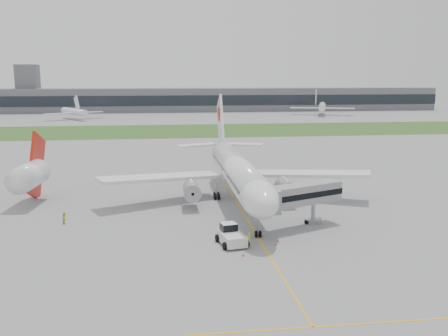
{
  "coord_description": "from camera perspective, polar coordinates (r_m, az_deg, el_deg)",
  "views": [
    {
      "loc": [
        -12.93,
        -79.17,
        21.8
      ],
      "look_at": [
        -2.53,
        2.0,
        6.55
      ],
      "focal_mm": 40.0,
      "sensor_mm": 36.0,
      "label": 1
    }
  ],
  "objects": [
    {
      "name": "control_tower",
      "position": [
        321.31,
        -21.29,
        5.95
      ],
      "size": [
        12.0,
        12.0,
        56.0
      ],
      "primitive_type": null,
      "color": "slate",
      "rests_on": "ground"
    },
    {
      "name": "terminal_building",
      "position": [
        309.67,
        -4.95,
        7.78
      ],
      "size": [
        320.0,
        22.3,
        14.0
      ],
      "color": "slate",
      "rests_on": "ground"
    },
    {
      "name": "distant_aircraft_right",
      "position": [
        284.31,
        11.12,
        5.96
      ],
      "size": [
        42.96,
        40.4,
        13.34
      ],
      "primitive_type": null,
      "rotation": [
        0.0,
        0.0,
        -0.33
      ],
      "color": "white",
      "rests_on": "ground"
    },
    {
      "name": "ground",
      "position": [
        83.13,
        1.91,
        -4.65
      ],
      "size": [
        600.0,
        600.0,
        0.0
      ],
      "primitive_type": "plane",
      "color": "gray",
      "rests_on": "ground"
    },
    {
      "name": "safety_cone_right",
      "position": [
        65.91,
        5.99,
        -8.6
      ],
      "size": [
        0.35,
        0.35,
        0.49
      ],
      "primitive_type": "cone",
      "color": "#FF500D",
      "rests_on": "ground"
    },
    {
      "name": "pushback_tug",
      "position": [
        65.97,
        0.8,
        -7.68
      ],
      "size": [
        4.07,
        5.35,
        2.52
      ],
      "rotation": [
        0.0,
        0.0,
        0.18
      ],
      "color": "silver",
      "rests_on": "ground"
    },
    {
      "name": "ground_crew_far",
      "position": [
        78.23,
        -17.74,
        -5.46
      ],
      "size": [
        0.9,
        1.02,
        1.79
      ],
      "primitive_type": "imported",
      "rotation": [
        0.0,
        0.0,
        1.28
      ],
      "color": "#CDD523",
      "rests_on": "ground"
    },
    {
      "name": "jet_bridge",
      "position": [
        72.29,
        8.32,
        -3.15
      ],
      "size": [
        13.45,
        8.87,
        6.5
      ],
      "rotation": [
        0.0,
        0.0,
        0.41
      ],
      "color": "gray",
      "rests_on": "ground"
    },
    {
      "name": "airliner",
      "position": [
        86.55,
        1.42,
        -0.19
      ],
      "size": [
        48.13,
        53.95,
        17.88
      ],
      "color": "white",
      "rests_on": "ground"
    },
    {
      "name": "apron_markings",
      "position": [
        78.38,
        2.49,
        -5.6
      ],
      "size": [
        70.0,
        70.0,
        0.04
      ],
      "primitive_type": null,
      "color": "#EBA814",
      "rests_on": "ground"
    },
    {
      "name": "ground_crew_near",
      "position": [
        65.03,
        2.83,
        -8.17
      ],
      "size": [
        0.81,
        0.71,
        1.88
      ],
      "primitive_type": "imported",
      "rotation": [
        0.0,
        0.0,
        3.62
      ],
      "color": "#CFE125",
      "rests_on": "ground"
    },
    {
      "name": "neighbor_aircraft",
      "position": [
        91.68,
        -21.31,
        -0.71
      ],
      "size": [
        5.44,
        15.66,
        12.69
      ],
      "rotation": [
        0.0,
        0.0,
        -0.12
      ],
      "color": "red",
      "rests_on": "ground"
    },
    {
      "name": "distant_aircraft_left",
      "position": [
        261.63,
        -16.71,
        5.33
      ],
      "size": [
        39.11,
        37.95,
        11.38
      ],
      "primitive_type": null,
      "rotation": [
        0.0,
        0.0,
        0.55
      ],
      "color": "white",
      "rests_on": "ground"
    },
    {
      "name": "safety_cone_left",
      "position": [
        61.87,
        2.21,
        -9.83
      ],
      "size": [
        0.37,
        0.37,
        0.51
      ],
      "primitive_type": "cone",
      "color": "#FF500D",
      "rests_on": "ground"
    },
    {
      "name": "grass_strip",
      "position": [
        200.78,
        -3.58,
        4.3
      ],
      "size": [
        600.0,
        50.0,
        0.02
      ],
      "primitive_type": "cube",
      "color": "#33531F",
      "rests_on": "ground"
    }
  ]
}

